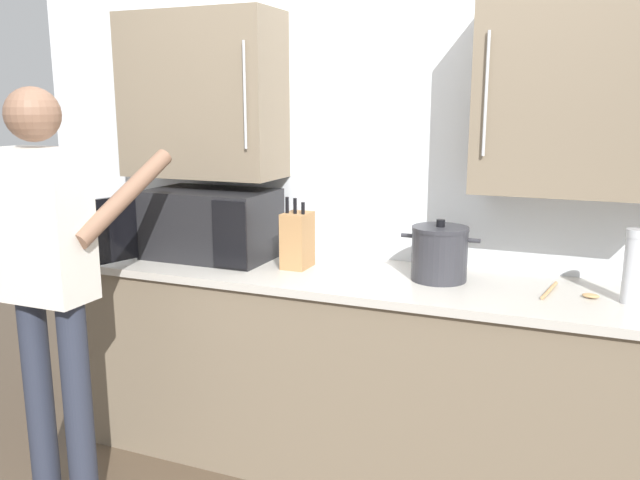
# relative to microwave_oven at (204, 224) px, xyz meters

# --- Properties ---
(back_wall_tiled) EXTENTS (3.84, 0.44, 2.65)m
(back_wall_tiled) POSITION_rel_microwave_oven_xyz_m (0.79, 0.27, 0.35)
(back_wall_tiled) COLOR silver
(back_wall_tiled) RESTS_ON ground_plane
(counter_unit) EXTENTS (2.53, 0.65, 0.91)m
(counter_unit) POSITION_rel_microwave_oven_xyz_m (0.79, -0.03, -0.62)
(counter_unit) COLOR #756651
(counter_unit) RESTS_ON ground_plane
(microwave_oven) EXTENTS (0.74, 0.79, 0.32)m
(microwave_oven) POSITION_rel_microwave_oven_xyz_m (0.00, 0.00, 0.00)
(microwave_oven) COLOR black
(microwave_oven) RESTS_ON counter_unit
(stock_pot) EXTENTS (0.33, 0.24, 0.26)m
(stock_pot) POSITION_rel_microwave_oven_xyz_m (1.14, 0.02, -0.05)
(stock_pot) COLOR #2D2D33
(stock_pot) RESTS_ON counter_unit
(wooden_spoon) EXTENTS (0.21, 0.24, 0.02)m
(wooden_spoon) POSITION_rel_microwave_oven_xyz_m (1.65, -0.01, -0.15)
(wooden_spoon) COLOR tan
(wooden_spoon) RESTS_ON counter_unit
(thermos_flask) EXTENTS (0.07, 0.07, 0.28)m
(thermos_flask) POSITION_rel_microwave_oven_xyz_m (1.87, -0.03, -0.02)
(thermos_flask) COLOR #B7BABF
(thermos_flask) RESTS_ON counter_unit
(knife_block) EXTENTS (0.11, 0.15, 0.32)m
(knife_block) POSITION_rel_microwave_oven_xyz_m (0.50, -0.02, -0.04)
(knife_block) COLOR #A37547
(knife_block) RESTS_ON counter_unit
(person_figure) EXTENTS (0.49, 0.60, 1.70)m
(person_figure) POSITION_rel_microwave_oven_xyz_m (-0.19, -0.79, -0.05)
(person_figure) COLOR #282D3D
(person_figure) RESTS_ON ground_plane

